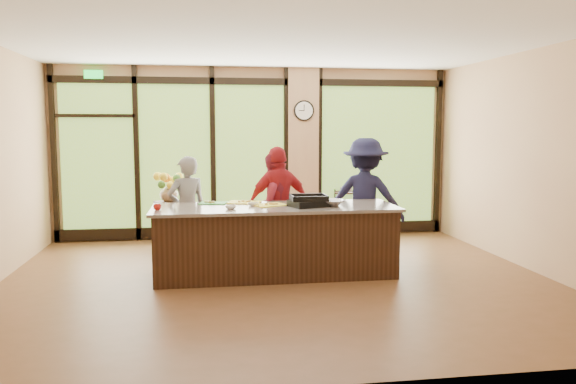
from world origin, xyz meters
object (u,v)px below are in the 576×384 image
object	(u,v)px
cook_right	(365,199)
roasting_pan	(309,203)
island_base	(275,242)
cook_left	(187,210)
bar_cart	(353,207)
flower_stand	(170,226)

from	to	relation	value
cook_right	roasting_pan	size ratio (longest dim) A/B	3.84
island_base	cook_left	distance (m)	1.45
island_base	bar_cart	distance (m)	3.00
cook_right	cook_left	bearing A→B (deg)	23.13
roasting_pan	bar_cart	world-z (taller)	roasting_pan
flower_stand	bar_cart	world-z (taller)	bar_cart
roasting_pan	cook_left	bearing A→B (deg)	132.53
island_base	flower_stand	world-z (taller)	island_base
cook_left	roasting_pan	distance (m)	1.84
roasting_pan	cook_right	bearing A→B (deg)	21.98
flower_stand	roasting_pan	bearing A→B (deg)	-65.96
roasting_pan	bar_cart	xyz separation A→B (m)	(1.30, 2.55, -0.42)
island_base	roasting_pan	size ratio (longest dim) A/B	6.62
cook_left	cook_right	bearing A→B (deg)	158.95
cook_right	bar_cart	xyz separation A→B (m)	(0.29, 1.70, -0.36)
cook_left	flower_stand	distance (m)	1.05
cook_left	roasting_pan	world-z (taller)	cook_left
cook_left	flower_stand	size ratio (longest dim) A/B	1.96
island_base	cook_right	xyz separation A→B (m)	(1.45, 0.75, 0.46)
roasting_pan	flower_stand	size ratio (longest dim) A/B	0.59
flower_stand	bar_cart	distance (m)	3.29
cook_left	cook_right	size ratio (longest dim) A/B	0.86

